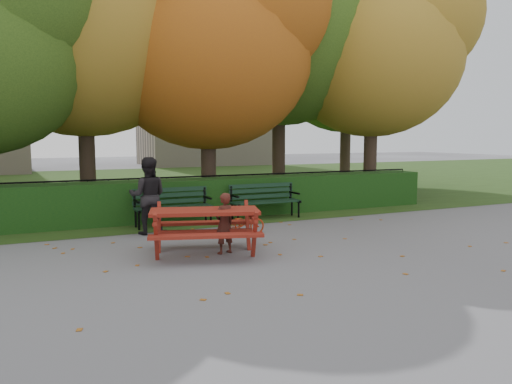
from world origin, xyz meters
name	(u,v)px	position (x,y,z in m)	size (l,w,h in m)	color
ground	(300,253)	(0.00, 0.00, 0.00)	(90.00, 90.00, 0.00)	slate
grass_strip	(137,185)	(0.00, 14.00, 0.01)	(90.00, 90.00, 0.00)	#223912
building_right	(204,83)	(8.00, 28.00, 6.00)	(9.00, 6.00, 12.00)	#AF9F8B
hedge	(213,198)	(0.00, 4.50, 0.50)	(13.00, 0.90, 1.00)	black
iron_fence	(203,193)	(0.00, 5.30, 0.54)	(14.00, 0.04, 1.02)	black
tree_b	(97,12)	(-2.44, 6.75, 5.40)	(6.72, 6.40, 8.79)	#31221A
tree_c	(221,39)	(0.83, 5.96, 4.82)	(6.30, 6.00, 8.00)	#31221A
tree_d	(293,18)	(3.88, 7.23, 5.98)	(7.14, 6.80, 9.58)	#31221A
tree_e	(385,45)	(6.52, 5.77, 5.08)	(6.09, 5.80, 8.16)	#31221A
tree_g	(357,57)	(8.33, 9.76, 5.37)	(6.30, 6.00, 8.55)	#31221A
bench_left	(172,203)	(-1.30, 3.70, 0.52)	(1.80, 0.57, 0.88)	black
bench_right	(264,198)	(1.10, 3.70, 0.52)	(1.80, 0.57, 0.88)	black
picnic_table	(205,220)	(-1.58, 0.60, 0.63)	(2.25, 2.00, 0.92)	maroon
leaf_pile	(201,234)	(-1.09, 2.27, 0.04)	(1.02, 0.71, 0.07)	brown
leaf_scatter	(291,249)	(0.00, 0.30, 0.01)	(9.00, 5.70, 0.01)	brown
child	(224,223)	(-1.24, 0.53, 0.55)	(0.40, 0.26, 1.09)	#441C15
adult	(148,196)	(-2.05, 2.90, 0.83)	(0.80, 0.62, 1.65)	black
bicycle	(243,223)	(-0.28, 1.89, 0.26)	(0.35, 1.00, 0.52)	#9E2B0E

